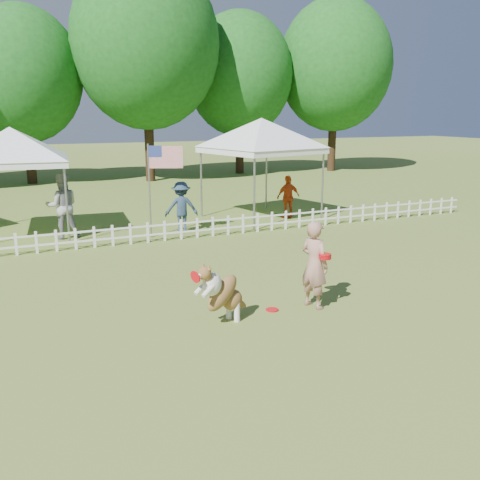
{
  "coord_description": "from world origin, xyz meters",
  "views": [
    {
      "loc": [
        -4.39,
        -7.72,
        3.64
      ],
      "look_at": [
        -0.07,
        2.0,
        1.1
      ],
      "focal_mm": 40.0,
      "sensor_mm": 36.0,
      "label": 1
    }
  ],
  "objects_px": {
    "flag_pole": "(150,191)",
    "spectator_a": "(62,206)",
    "handler": "(314,265)",
    "canopy_tent_left": "(15,184)",
    "canopy_tent_right": "(261,170)",
    "frisbee_on_turf": "(272,310)",
    "spectator_c": "(288,197)",
    "spectator_b": "(181,207)",
    "dog": "(223,293)"
  },
  "relations": [
    {
      "from": "flag_pole",
      "to": "spectator_a",
      "type": "bearing_deg",
      "value": 179.58
    },
    {
      "from": "handler",
      "to": "flag_pole",
      "type": "xyz_separation_m",
      "value": [
        -1.32,
        7.06,
        0.54
      ]
    },
    {
      "from": "canopy_tent_left",
      "to": "canopy_tent_right",
      "type": "height_order",
      "value": "canopy_tent_right"
    },
    {
      "from": "canopy_tent_left",
      "to": "flag_pole",
      "type": "distance_m",
      "value": 4.02
    },
    {
      "from": "frisbee_on_turf",
      "to": "canopy_tent_right",
      "type": "xyz_separation_m",
      "value": [
        3.82,
        8.3,
        1.68
      ]
    },
    {
      "from": "canopy_tent_left",
      "to": "spectator_c",
      "type": "bearing_deg",
      "value": 0.31
    },
    {
      "from": "canopy_tent_left",
      "to": "spectator_b",
      "type": "relative_size",
      "value": 2.01
    },
    {
      "from": "spectator_c",
      "to": "canopy_tent_right",
      "type": "bearing_deg",
      "value": -24.8
    },
    {
      "from": "spectator_a",
      "to": "spectator_b",
      "type": "bearing_deg",
      "value": 171.69
    },
    {
      "from": "canopy_tent_right",
      "to": "spectator_c",
      "type": "distance_m",
      "value": 1.35
    },
    {
      "from": "canopy_tent_right",
      "to": "spectator_a",
      "type": "distance_m",
      "value": 6.78
    },
    {
      "from": "flag_pole",
      "to": "spectator_a",
      "type": "xyz_separation_m",
      "value": [
        -2.39,
        0.94,
        -0.42
      ]
    },
    {
      "from": "dog",
      "to": "frisbee_on_turf",
      "type": "relative_size",
      "value": 4.79
    },
    {
      "from": "handler",
      "to": "canopy_tent_left",
      "type": "bearing_deg",
      "value": 12.32
    },
    {
      "from": "canopy_tent_right",
      "to": "canopy_tent_left",
      "type": "bearing_deg",
      "value": 163.9
    },
    {
      "from": "handler",
      "to": "spectator_b",
      "type": "relative_size",
      "value": 1.06
    },
    {
      "from": "flag_pole",
      "to": "spectator_b",
      "type": "distance_m",
      "value": 1.25
    },
    {
      "from": "dog",
      "to": "flag_pole",
      "type": "bearing_deg",
      "value": 63.04
    },
    {
      "from": "flag_pole",
      "to": "spectator_c",
      "type": "bearing_deg",
      "value": 31.87
    },
    {
      "from": "frisbee_on_turf",
      "to": "spectator_a",
      "type": "height_order",
      "value": "spectator_a"
    },
    {
      "from": "spectator_a",
      "to": "handler",
      "type": "bearing_deg",
      "value": 117.26
    },
    {
      "from": "frisbee_on_turf",
      "to": "spectator_a",
      "type": "bearing_deg",
      "value": 110.29
    },
    {
      "from": "handler",
      "to": "dog",
      "type": "distance_m",
      "value": 1.92
    },
    {
      "from": "dog",
      "to": "canopy_tent_left",
      "type": "xyz_separation_m",
      "value": [
        -3.03,
        8.92,
        1.01
      ]
    },
    {
      "from": "flag_pole",
      "to": "spectator_a",
      "type": "relative_size",
      "value": 1.44
    },
    {
      "from": "frisbee_on_turf",
      "to": "flag_pole",
      "type": "xyz_separation_m",
      "value": [
        -0.51,
        6.91,
        1.37
      ]
    },
    {
      "from": "handler",
      "to": "spectator_c",
      "type": "relative_size",
      "value": 1.12
    },
    {
      "from": "spectator_c",
      "to": "frisbee_on_turf",
      "type": "bearing_deg",
      "value": 58.45
    },
    {
      "from": "canopy_tent_left",
      "to": "spectator_a",
      "type": "relative_size",
      "value": 1.65
    },
    {
      "from": "handler",
      "to": "flag_pole",
      "type": "relative_size",
      "value": 0.61
    },
    {
      "from": "spectator_a",
      "to": "spectator_b",
      "type": "distance_m",
      "value": 3.52
    },
    {
      "from": "spectator_a",
      "to": "spectator_b",
      "type": "height_order",
      "value": "spectator_a"
    },
    {
      "from": "canopy_tent_left",
      "to": "canopy_tent_right",
      "type": "xyz_separation_m",
      "value": [
        7.94,
        -0.39,
        0.11
      ]
    },
    {
      "from": "frisbee_on_turf",
      "to": "spectator_c",
      "type": "xyz_separation_m",
      "value": [
        4.7,
        7.9,
        0.74
      ]
    },
    {
      "from": "handler",
      "to": "frisbee_on_turf",
      "type": "xyz_separation_m",
      "value": [
        -0.81,
        0.15,
        -0.83
      ]
    },
    {
      "from": "frisbee_on_turf",
      "to": "canopy_tent_right",
      "type": "height_order",
      "value": "canopy_tent_right"
    },
    {
      "from": "dog",
      "to": "flag_pole",
      "type": "height_order",
      "value": "flag_pole"
    },
    {
      "from": "canopy_tent_right",
      "to": "flag_pole",
      "type": "height_order",
      "value": "canopy_tent_right"
    },
    {
      "from": "canopy_tent_right",
      "to": "spectator_b",
      "type": "bearing_deg",
      "value": -174.88
    },
    {
      "from": "canopy_tent_left",
      "to": "spectator_a",
      "type": "bearing_deg",
      "value": -28.88
    },
    {
      "from": "dog",
      "to": "spectator_a",
      "type": "bearing_deg",
      "value": 80.29
    },
    {
      "from": "frisbee_on_turf",
      "to": "canopy_tent_right",
      "type": "relative_size",
      "value": 0.07
    },
    {
      "from": "dog",
      "to": "spectator_b",
      "type": "xyz_separation_m",
      "value": [
        1.64,
        7.44,
        0.21
      ]
    },
    {
      "from": "dog",
      "to": "frisbee_on_turf",
      "type": "bearing_deg",
      "value": -10.2
    },
    {
      "from": "canopy_tent_left",
      "to": "spectator_c",
      "type": "height_order",
      "value": "canopy_tent_left"
    },
    {
      "from": "flag_pole",
      "to": "handler",
      "type": "bearing_deg",
      "value": -58.28
    },
    {
      "from": "spectator_b",
      "to": "canopy_tent_right",
      "type": "bearing_deg",
      "value": -150.69
    },
    {
      "from": "dog",
      "to": "canopy_tent_left",
      "type": "relative_size",
      "value": 0.37
    },
    {
      "from": "canopy_tent_right",
      "to": "spectator_b",
      "type": "height_order",
      "value": "canopy_tent_right"
    },
    {
      "from": "frisbee_on_turf",
      "to": "canopy_tent_right",
      "type": "distance_m",
      "value": 9.29
    }
  ]
}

